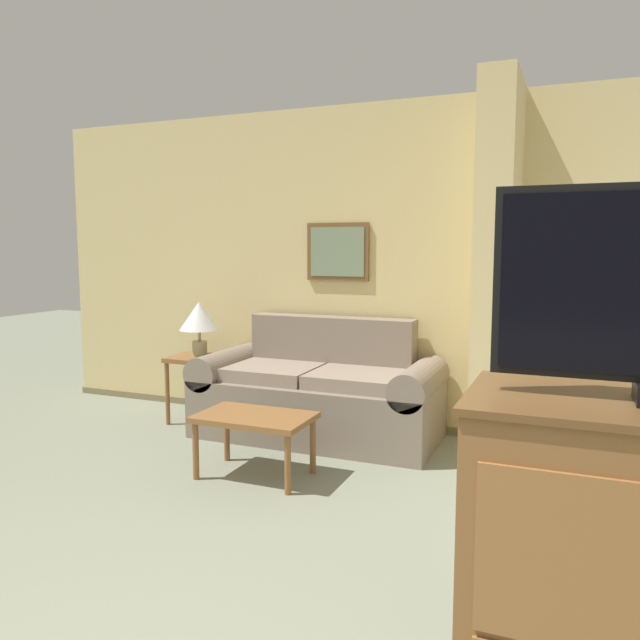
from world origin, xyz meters
TOP-DOWN VIEW (x-y plane):
  - wall_back at (-0.00, 3.82)m, footprint 6.83×0.16m
  - wall_partition_pillar at (0.66, 3.39)m, footprint 0.24×0.73m
  - couch at (-0.66, 3.34)m, footprint 1.88×0.84m
  - coffee_table at (-0.70, 2.37)m, footprint 0.73×0.46m
  - side_table at (-1.73, 3.33)m, footprint 0.45×0.45m
  - table_lamp at (-1.73, 3.33)m, footprint 0.33×0.33m

SIDE VIEW (x-z plane):
  - couch at x=-0.66m, z-range -0.12..0.79m
  - coffee_table at x=-0.70m, z-range 0.15..0.56m
  - side_table at x=-1.73m, z-range 0.19..0.75m
  - table_lamp at x=-1.73m, z-range 0.65..1.11m
  - wall_back at x=0.00m, z-range -0.01..2.59m
  - wall_partition_pillar at x=0.66m, z-range 0.00..2.60m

